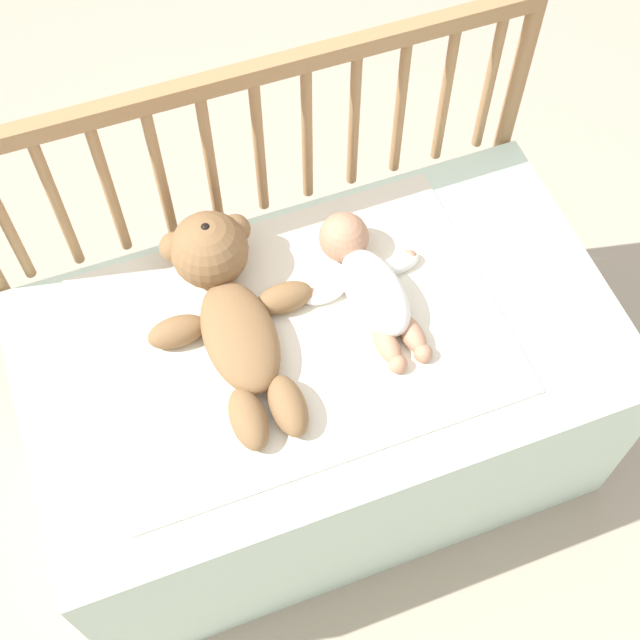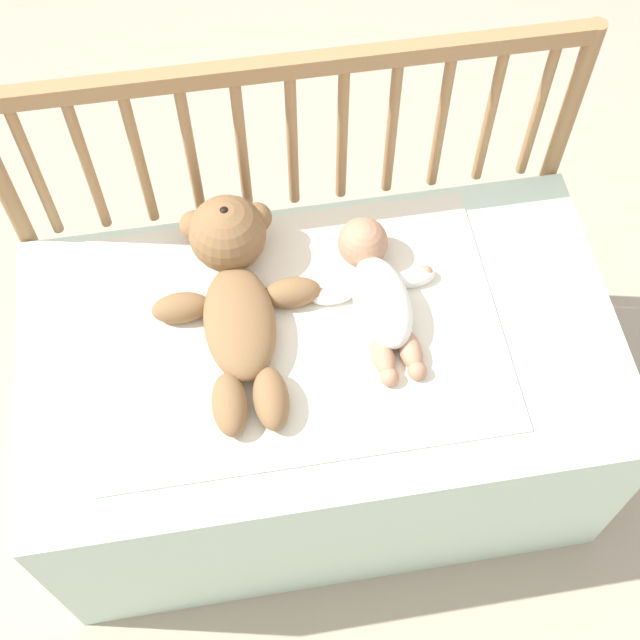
# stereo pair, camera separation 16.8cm
# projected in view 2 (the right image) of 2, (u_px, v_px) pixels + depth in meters

# --- Properties ---
(ground_plane) EXTENTS (12.00, 12.00, 0.00)m
(ground_plane) POSITION_uv_depth(u_px,v_px,m) (321.00, 448.00, 2.19)
(ground_plane) COLOR tan
(crib_mattress) EXTENTS (1.17, 0.66, 0.54)m
(crib_mattress) POSITION_uv_depth(u_px,v_px,m) (321.00, 401.00, 1.96)
(crib_mattress) COLOR silver
(crib_mattress) RESTS_ON ground_plane
(crib_rail) EXTENTS (1.17, 0.04, 0.93)m
(crib_rail) POSITION_uv_depth(u_px,v_px,m) (293.00, 163.00, 1.81)
(crib_rail) COLOR #997047
(crib_rail) RESTS_ON ground_plane
(blanket) EXTENTS (0.80, 0.56, 0.01)m
(blanket) POSITION_uv_depth(u_px,v_px,m) (295.00, 330.00, 1.74)
(blanket) COLOR silver
(blanket) RESTS_ON crib_mattress
(teddy_bear) EXTENTS (0.33, 0.49, 0.16)m
(teddy_bear) POSITION_uv_depth(u_px,v_px,m) (235.00, 285.00, 1.72)
(teddy_bear) COLOR olive
(teddy_bear) RESTS_ON crib_mattress
(baby) EXTENTS (0.26, 0.36, 0.10)m
(baby) POSITION_uv_depth(u_px,v_px,m) (378.00, 290.00, 1.74)
(baby) COLOR white
(baby) RESTS_ON crib_mattress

